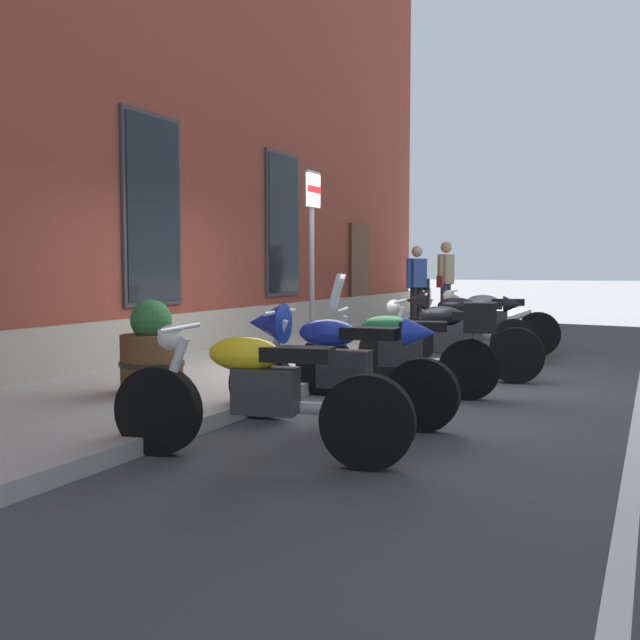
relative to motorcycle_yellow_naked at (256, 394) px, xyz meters
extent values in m
plane|color=#38383A|center=(3.58, 0.81, -0.48)|extent=(140.00, 140.00, 0.00)
cube|color=gray|center=(3.58, 2.20, -0.41)|extent=(28.27, 2.79, 0.13)
cube|color=gray|center=(3.58, 3.56, -0.13)|extent=(22.27, 0.10, 0.70)
cube|color=#2D2D33|center=(3.58, 3.58, 1.62)|extent=(1.22, 0.06, 2.52)
cube|color=black|center=(3.58, 3.55, 1.62)|extent=(1.10, 0.03, 2.40)
cube|color=#2D2D33|center=(7.29, 3.58, 1.62)|extent=(1.22, 0.06, 2.52)
cube|color=black|center=(7.29, 3.55, 1.62)|extent=(1.10, 0.03, 2.40)
cube|color=#472B19|center=(11.00, 3.57, 0.67)|extent=(1.10, 0.08, 2.30)
cylinder|color=black|center=(-0.13, 0.73, -0.15)|extent=(0.23, 0.65, 0.64)
cylinder|color=black|center=(0.13, -0.77, -0.15)|extent=(0.23, 0.65, 0.64)
cylinder|color=silver|center=(-0.11, 0.63, 0.09)|extent=(0.12, 0.31, 0.61)
cube|color=#28282B|center=(0.01, -0.07, 0.03)|extent=(0.29, 0.47, 0.32)
ellipsoid|color=gold|center=(-0.02, 0.08, 0.28)|extent=(0.34, 0.56, 0.24)
cube|color=black|center=(0.05, -0.30, 0.29)|extent=(0.30, 0.51, 0.10)
cylinder|color=silver|center=(-0.10, 0.55, 0.45)|extent=(0.62, 0.14, 0.04)
cylinder|color=silver|center=(0.18, -0.35, -0.10)|extent=(0.17, 0.46, 0.09)
sphere|color=silver|center=(-0.11, 0.63, 0.38)|extent=(0.18, 0.18, 0.18)
cylinder|color=black|center=(1.31, 0.68, -0.17)|extent=(0.15, 0.61, 0.61)
cylinder|color=black|center=(1.39, -0.78, -0.17)|extent=(0.15, 0.61, 0.61)
cylinder|color=silver|center=(1.31, 0.58, 0.10)|extent=(0.09, 0.32, 0.66)
cube|color=#28282B|center=(1.35, -0.10, 0.01)|extent=(0.24, 0.45, 0.32)
ellipsoid|color=#192D9E|center=(1.34, 0.05, 0.31)|extent=(0.29, 0.53, 0.24)
cube|color=black|center=(1.36, -0.33, 0.32)|extent=(0.24, 0.49, 0.10)
cylinder|color=silver|center=(1.32, 0.50, 0.48)|extent=(0.62, 0.07, 0.04)
cylinder|color=silver|center=(1.49, -0.39, -0.12)|extent=(0.11, 0.45, 0.09)
cone|color=#192D9E|center=(1.31, 0.63, 0.38)|extent=(0.38, 0.36, 0.36)
cone|color=#192D9E|center=(1.39, -0.76, 0.34)|extent=(0.25, 0.27, 0.24)
cylinder|color=black|center=(2.65, 0.66, -0.17)|extent=(0.26, 0.63, 0.62)
cylinder|color=black|center=(3.00, -0.78, -0.17)|extent=(0.26, 0.63, 0.62)
cylinder|color=silver|center=(2.67, 0.56, 0.07)|extent=(0.14, 0.31, 0.60)
cube|color=#28282B|center=(2.84, -0.11, 0.01)|extent=(0.32, 0.48, 0.32)
ellipsoid|color=#195633|center=(2.80, 0.04, 0.26)|extent=(0.38, 0.57, 0.24)
cube|color=black|center=(2.89, -0.33, 0.27)|extent=(0.33, 0.52, 0.10)
cylinder|color=silver|center=(2.69, 0.49, 0.43)|extent=(0.61, 0.18, 0.04)
cylinder|color=silver|center=(3.02, -0.37, -0.12)|extent=(0.19, 0.46, 0.09)
cube|color=#B2BCC6|center=(2.68, 0.55, 0.61)|extent=(0.38, 0.22, 0.40)
cube|color=black|center=(3.02, -0.88, 0.37)|extent=(0.43, 0.40, 0.30)
cylinder|color=black|center=(4.08, 0.50, -0.15)|extent=(0.21, 0.66, 0.65)
cylinder|color=black|center=(4.28, -1.03, -0.15)|extent=(0.21, 0.66, 0.65)
cylinder|color=silver|center=(4.09, 0.40, 0.10)|extent=(0.11, 0.31, 0.62)
cube|color=#28282B|center=(4.19, -0.32, 0.03)|extent=(0.28, 0.47, 0.32)
ellipsoid|color=black|center=(4.17, -0.17, 0.29)|extent=(0.33, 0.55, 0.24)
cube|color=black|center=(4.22, -0.55, 0.30)|extent=(0.28, 0.51, 0.10)
cylinder|color=silver|center=(4.10, 0.32, 0.46)|extent=(0.62, 0.12, 0.04)
cylinder|color=silver|center=(4.35, -0.60, -0.10)|extent=(0.15, 0.46, 0.09)
sphere|color=silver|center=(4.09, 0.40, 0.39)|extent=(0.18, 0.18, 0.18)
cylinder|color=black|center=(5.62, 0.61, -0.16)|extent=(0.26, 0.65, 0.64)
cylinder|color=black|center=(5.92, -0.72, -0.16)|extent=(0.26, 0.65, 0.64)
cylinder|color=silver|center=(5.64, 0.51, 0.11)|extent=(0.14, 0.33, 0.66)
cube|color=#28282B|center=(5.78, -0.11, 0.02)|extent=(0.31, 0.48, 0.32)
ellipsoid|color=black|center=(5.74, 0.04, 0.33)|extent=(0.37, 0.56, 0.24)
cube|color=black|center=(5.83, -0.33, 0.34)|extent=(0.32, 0.52, 0.10)
cylinder|color=silver|center=(5.66, 0.43, 0.50)|extent=(0.61, 0.17, 0.04)
cylinder|color=silver|center=(5.96, -0.37, -0.11)|extent=(0.19, 0.46, 0.09)
cone|color=black|center=(5.63, 0.56, 0.40)|extent=(0.43, 0.41, 0.36)
cone|color=black|center=(5.91, -0.70, 0.36)|extent=(0.29, 0.31, 0.24)
cylinder|color=black|center=(6.96, 0.57, -0.14)|extent=(0.20, 0.68, 0.67)
cylinder|color=black|center=(7.14, -0.88, -0.14)|extent=(0.20, 0.68, 0.67)
cylinder|color=silver|center=(6.98, 0.47, 0.12)|extent=(0.11, 0.32, 0.64)
cube|color=#28282B|center=(7.06, -0.20, 0.04)|extent=(0.27, 0.46, 0.32)
ellipsoid|color=slate|center=(7.04, -0.05, 0.33)|extent=(0.32, 0.55, 0.24)
cube|color=black|center=(7.08, -0.43, 0.34)|extent=(0.28, 0.50, 0.10)
cylinder|color=silver|center=(6.98, 0.39, 0.50)|extent=(0.62, 0.11, 0.04)
cylinder|color=silver|center=(7.21, -0.49, -0.09)|extent=(0.14, 0.46, 0.09)
sphere|color=silver|center=(6.98, 0.47, 0.43)|extent=(0.18, 0.18, 0.18)
cylinder|color=black|center=(9.75, 1.91, 0.06)|extent=(0.14, 0.14, 0.81)
cylinder|color=black|center=(9.92, 1.84, 0.06)|extent=(0.14, 0.14, 0.81)
cube|color=#2D478C|center=(9.84, 1.87, 0.76)|extent=(0.45, 0.34, 0.57)
sphere|color=tan|center=(9.84, 1.87, 1.18)|extent=(0.22, 0.22, 0.22)
cylinder|color=#2D478C|center=(9.61, 1.97, 0.73)|extent=(0.09, 0.09, 0.55)
cylinder|color=#2D478C|center=(10.07, 1.78, 0.73)|extent=(0.09, 0.09, 0.55)
cube|color=black|center=(10.14, 1.77, 0.52)|extent=(0.12, 0.14, 0.24)
cylinder|color=#2D3351|center=(10.86, 1.51, 0.09)|extent=(0.14, 0.14, 0.87)
cylinder|color=#2D3351|center=(10.68, 1.54, 0.09)|extent=(0.14, 0.14, 0.87)
cube|color=tan|center=(10.77, 1.53, 0.83)|extent=(0.43, 0.27, 0.61)
sphere|color=tan|center=(10.77, 1.53, 1.29)|extent=(0.23, 0.23, 0.23)
cylinder|color=tan|center=(11.01, 1.48, 0.80)|extent=(0.09, 0.09, 0.58)
cylinder|color=tan|center=(10.52, 1.57, 0.80)|extent=(0.09, 0.09, 0.58)
cube|color=maroon|center=(10.45, 1.57, 0.57)|extent=(0.10, 0.13, 0.24)
cylinder|color=#4C4C51|center=(3.96, 1.43, 0.87)|extent=(0.06, 0.06, 2.43)
cube|color=white|center=(3.96, 1.41, 1.83)|extent=(0.36, 0.03, 0.44)
cube|color=red|center=(3.96, 1.40, 1.83)|extent=(0.36, 0.01, 0.08)
cylinder|color=brown|center=(1.40, 1.95, -0.06)|extent=(0.60, 0.60, 0.56)
cylinder|color=black|center=(1.40, 1.95, -0.06)|extent=(0.63, 0.63, 0.04)
sphere|color=#28602D|center=(1.40, 1.95, 0.36)|extent=(0.40, 0.40, 0.40)
camera|label=1|loc=(-4.41, -2.50, 0.87)|focal=41.54mm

